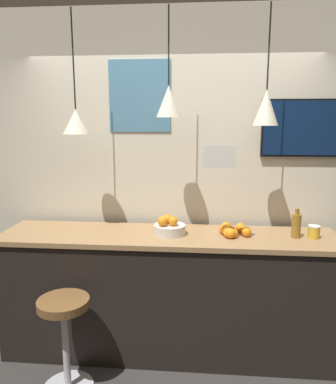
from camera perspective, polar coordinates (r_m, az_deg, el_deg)
The scene contains 13 objects.
back_wall at distance 3.38m, azimuth 0.62°, elevation 2.32°, with size 8.00×0.06×2.90m.
service_counter at distance 3.26m, azimuth 0.00°, elevation -15.18°, with size 2.75×0.62×1.04m.
bar_stool at distance 2.94m, azimuth -15.46°, elevation -19.22°, with size 0.37×0.37×0.71m.
fruit_bowl at distance 3.05m, azimuth 0.19°, elevation -5.45°, with size 0.26×0.26×0.16m.
orange_pile at distance 3.08m, azimuth 9.62°, elevation -5.77°, with size 0.26×0.26×0.09m.
juice_bottle at distance 3.12m, azimuth 18.96°, elevation -4.82°, with size 0.07×0.07×0.24m.
spread_jar at distance 3.17m, azimuth 21.33°, elevation -5.67°, with size 0.09×0.09×0.10m.
pendant_lamp_left at distance 3.13m, azimuth -13.84°, elevation 10.47°, with size 0.21×0.21×0.96m.
pendant_lamp_middle at distance 2.98m, azimuth 0.10°, elevation 13.69°, with size 0.19×0.19×0.83m.
pendant_lamp_right at distance 3.01m, azimuth 14.72°, elevation 12.38°, with size 0.19×0.19×0.89m.
mounted_tv at distance 3.39m, azimuth 19.77°, elevation 9.15°, with size 0.67×0.04×0.48m.
hanging_menu_board at distance 2.70m, azimuth 7.91°, elevation 5.39°, with size 0.24×0.01×0.17m.
wall_poster at distance 3.34m, azimuth -4.34°, elevation 14.37°, with size 0.54×0.01×0.61m.
Camera 1 is at (0.26, -2.20, 1.96)m, focal length 35.00 mm.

